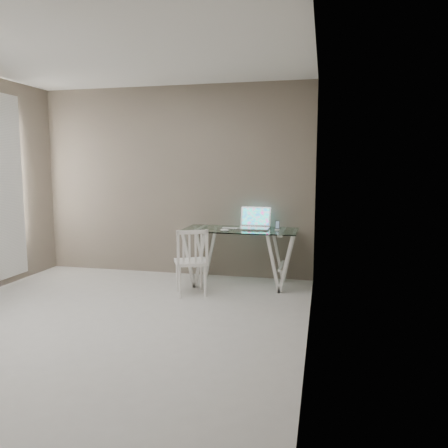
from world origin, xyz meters
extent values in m
plane|color=#B8B5B0|center=(0.00, 0.00, 0.00)|extent=(4.50, 4.50, 0.00)
cube|color=white|center=(0.00, 0.00, 2.70)|extent=(4.00, 4.50, 0.02)
cube|color=#6E6356|center=(0.00, 2.25, 1.35)|extent=(4.00, 0.02, 2.70)
cube|color=#6E6356|center=(2.00, 0.00, 1.35)|extent=(0.02, 4.50, 2.70)
cube|color=silver|center=(1.05, 1.83, 0.74)|extent=(1.50, 0.70, 0.01)
cube|color=silver|center=(0.50, 1.83, 0.36)|extent=(0.24, 0.62, 0.72)
cube|color=silver|center=(1.60, 1.83, 0.36)|extent=(0.24, 0.62, 0.72)
cube|color=white|center=(0.54, 1.26, 0.40)|extent=(0.50, 0.50, 0.04)
cylinder|color=white|center=(0.47, 1.05, 0.19)|extent=(0.03, 0.03, 0.39)
cylinder|color=white|center=(0.75, 1.18, 0.19)|extent=(0.03, 0.03, 0.39)
cylinder|color=white|center=(0.34, 1.33, 0.19)|extent=(0.03, 0.03, 0.39)
cylinder|color=white|center=(0.62, 1.46, 0.19)|extent=(0.03, 0.03, 0.39)
cube|color=white|center=(0.62, 1.10, 0.62)|extent=(0.35, 0.18, 0.42)
cube|color=#B7B7BB|center=(1.22, 1.89, 0.75)|extent=(0.40, 0.28, 0.02)
cube|color=#19D899|center=(1.22, 2.07, 0.89)|extent=(0.40, 0.09, 0.26)
cube|color=silver|center=(0.92, 1.88, 0.75)|extent=(0.26, 0.11, 0.01)
ellipsoid|color=silver|center=(0.89, 1.60, 0.76)|extent=(0.11, 0.07, 0.04)
cube|color=white|center=(1.53, 1.88, 0.75)|extent=(0.06, 0.06, 0.01)
cube|color=black|center=(1.53, 1.89, 0.81)|extent=(0.05, 0.03, 0.11)
camera|label=1|loc=(2.11, -3.76, 1.56)|focal=35.00mm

